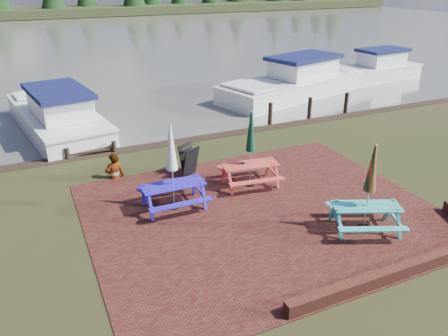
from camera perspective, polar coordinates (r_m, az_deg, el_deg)
The scene contains 13 objects.
ground at distance 11.08m, azimuth 7.52°, elevation -8.13°, with size 120.00×120.00×0.00m, color black.
paving at distance 11.80m, azimuth 4.98°, elevation -5.77°, with size 9.00×7.50×0.02m, color #3A1312.
brick_wall at distance 10.75m, azimuth 24.53°, elevation -10.53°, with size 6.21×1.79×0.30m.
water at distance 45.52m, azimuth -18.54°, elevation 15.58°, with size 120.00×60.00×0.02m, color #4E4C43.
picnic_table_teal at distance 11.17m, azimuth 18.22°, elevation -4.23°, with size 2.08×1.99×2.28m.
picnic_table_red at distance 12.90m, azimuth 3.46°, elevation 0.98°, with size 1.86×1.70×2.31m.
picnic_table_blue at distance 11.69m, azimuth -6.70°, elevation -1.63°, with size 1.71×1.52×2.36m.
chalkboard at distance 13.74m, azimuth -4.60°, elevation 1.04°, with size 0.64×0.81×0.97m.
jetty at distance 20.04m, azimuth -18.85°, elevation 6.14°, with size 1.76×9.08×1.00m.
boat_jetty at distance 19.25m, azimuth -20.90°, elevation 6.18°, with size 3.72×7.82×2.18m.
boat_near at distance 23.85m, azimuth 8.97°, elevation 10.80°, with size 8.88×5.17×2.27m.
boat_far at distance 28.87m, azimuth 18.93°, elevation 11.99°, with size 6.69×2.92×2.03m.
person at distance 13.77m, azimuth -14.35°, elevation 1.78°, with size 0.59×0.39×1.62m, color gray.
Camera 1 is at (-5.16, -7.84, 5.88)m, focal length 35.00 mm.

